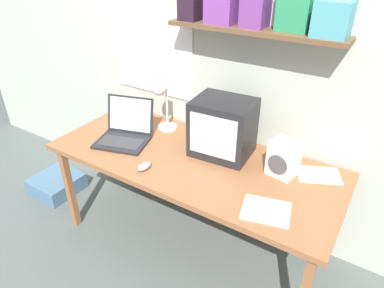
# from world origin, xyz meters

# --- Properties ---
(ground_plane) EXTENTS (12.00, 12.00, 0.00)m
(ground_plane) POSITION_xyz_m (0.00, 0.00, 0.00)
(ground_plane) COLOR #57605D
(back_wall) EXTENTS (5.60, 0.24, 2.60)m
(back_wall) POSITION_xyz_m (0.00, 0.43, 1.31)
(back_wall) COLOR beige
(back_wall) RESTS_ON ground_plane
(corner_desk) EXTENTS (1.81, 0.76, 0.71)m
(corner_desk) POSITION_xyz_m (0.00, 0.00, 0.66)
(corner_desk) COLOR #9A5F3A
(corner_desk) RESTS_ON ground_plane
(crt_monitor) EXTENTS (0.38, 0.32, 0.35)m
(crt_monitor) POSITION_xyz_m (0.12, 0.15, 0.89)
(crt_monitor) COLOR #232326
(crt_monitor) RESTS_ON corner_desk
(laptop) EXTENTS (0.41, 0.40, 0.26)m
(laptop) POSITION_xyz_m (-0.51, -0.03, 0.78)
(laptop) COLOR #232326
(laptop) RESTS_ON corner_desk
(desk_lamp) EXTENTS (0.14, 0.17, 0.36)m
(desk_lamp) POSITION_xyz_m (-0.37, 0.21, 0.94)
(desk_lamp) COLOR white
(desk_lamp) RESTS_ON corner_desk
(juice_glass) EXTENTS (0.06, 0.06, 0.15)m
(juice_glass) POSITION_xyz_m (-0.17, 0.28, 0.78)
(juice_glass) COLOR white
(juice_glass) RESTS_ON corner_desk
(space_heater) EXTENTS (0.17, 0.16, 0.21)m
(space_heater) POSITION_xyz_m (0.52, 0.14, 0.82)
(space_heater) COLOR silver
(space_heater) RESTS_ON corner_desk
(computer_mouse) EXTENTS (0.06, 0.11, 0.03)m
(computer_mouse) POSITION_xyz_m (-0.18, -0.25, 0.73)
(computer_mouse) COLOR gray
(computer_mouse) RESTS_ON corner_desk
(printed_handout) EXTENTS (0.28, 0.25, 0.00)m
(printed_handout) POSITION_xyz_m (0.71, 0.23, 0.72)
(printed_handout) COLOR white
(printed_handout) RESTS_ON corner_desk
(open_notebook) EXTENTS (0.27, 0.25, 0.00)m
(open_notebook) POSITION_xyz_m (0.57, -0.21, 0.72)
(open_notebook) COLOR white
(open_notebook) RESTS_ON corner_desk
(floor_cushion) EXTENTS (0.36, 0.36, 0.13)m
(floor_cushion) POSITION_xyz_m (-1.30, -0.13, 0.07)
(floor_cushion) COLOR slate
(floor_cushion) RESTS_ON ground_plane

